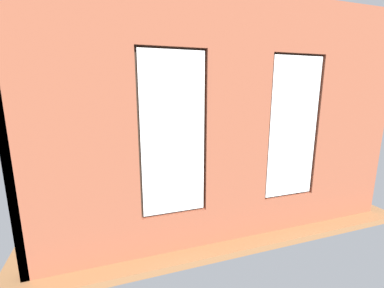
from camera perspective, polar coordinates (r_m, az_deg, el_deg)
name	(u,v)px	position (r m, az deg, el deg)	size (l,w,h in m)	color
ground_plane	(185,184)	(6.53, -1.48, -8.86)	(6.40, 5.86, 0.10)	#99663D
brick_wall_with_windows	(237,126)	(3.77, 9.92, 4.01)	(5.80, 0.30, 3.55)	#9E5138
white_wall_right	(48,116)	(5.75, -29.33, 5.46)	(0.10, 4.86, 3.55)	silver
couch_by_window	(211,201)	(4.70, 4.25, -12.56)	(2.05, 0.87, 0.80)	black
couch_left	(267,164)	(7.13, 16.32, -4.32)	(0.88, 1.98, 0.80)	black
coffee_table	(189,165)	(6.56, -0.73, -4.80)	(1.52, 0.83, 0.43)	tan
cup_ceramic	(189,162)	(6.53, -0.73, -4.04)	(0.07, 0.07, 0.08)	#33567F
remote_black	(195,164)	(6.46, 0.58, -4.51)	(0.05, 0.17, 0.02)	black
media_console	(72,192)	(5.86, -25.17, -9.65)	(1.19, 0.42, 0.46)	black
tv_flatscreen	(68,161)	(5.67, -25.75, -3.48)	(1.23, 0.20, 0.84)	black
papasan_chair	(166,149)	(8.04, -5.70, -1.14)	(1.14, 1.14, 0.71)	olive
potted_plant_beside_window_right	(133,192)	(4.15, -12.90, -10.32)	(0.73, 0.73, 1.12)	#47423D
potted_plant_between_couches	(280,174)	(5.34, 19.01, -6.41)	(0.73, 0.74, 1.09)	beige
potted_plant_by_left_couch	(229,151)	(8.11, 8.22, -1.52)	(0.41, 0.41, 0.58)	gray
potted_plant_corner_far_left	(326,169)	(5.84, 27.60, -4.91)	(0.91, 0.86, 1.41)	gray
potted_plant_near_tv	(97,192)	(4.73, -20.36, -10.03)	(0.99, 0.98, 1.27)	#9E5638
potted_plant_corner_near_left	(234,134)	(8.94, 9.39, 2.13)	(1.12, 1.09, 1.44)	brown
potted_plant_mid_room_small	(213,155)	(7.25, 4.75, -2.51)	(0.41, 0.41, 0.65)	brown
potted_plant_foreground_right	(90,149)	(7.90, -21.65, -1.03)	(0.85, 0.95, 1.13)	#47423D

